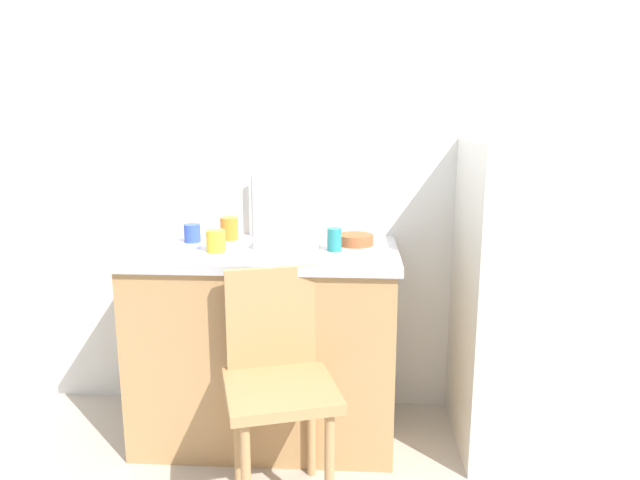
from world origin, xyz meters
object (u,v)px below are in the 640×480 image
object	(u,v)px
chair	(278,376)
cup_yellow	(216,241)
cup_teal	(334,240)
refrigerator	(534,299)
terracotta_bowl	(355,240)
cup_orange	(229,228)
cup_blue	(192,233)
dish_tray	(288,240)

from	to	relation	value
chair	cup_yellow	distance (m)	0.65
chair	cup_teal	size ratio (longest dim) A/B	9.03
refrigerator	terracotta_bowl	size ratio (longest dim) A/B	8.38
chair	cup_yellow	bearing A→B (deg)	112.96
cup_orange	cup_teal	xyz separation A→B (m)	(0.50, -0.20, -0.00)
refrigerator	cup_orange	size ratio (longest dim) A/B	13.00
cup_orange	cup_blue	xyz separation A→B (m)	(-0.16, -0.06, -0.01)
terracotta_bowl	cup_teal	bearing A→B (deg)	-126.50
cup_orange	cup_teal	world-z (taller)	cup_orange
dish_tray	refrigerator	bearing A→B (deg)	-3.54
cup_orange	cup_blue	size ratio (longest dim) A/B	1.27
dish_tray	cup_blue	size ratio (longest dim) A/B	3.40
cup_blue	cup_teal	distance (m)	0.68
dish_tray	cup_yellow	world-z (taller)	cup_yellow
dish_tray	terracotta_bowl	world-z (taller)	dish_tray
terracotta_bowl	cup_yellow	distance (m)	0.62
cup_teal	cup_blue	bearing A→B (deg)	168.01
terracotta_bowl	cup_blue	size ratio (longest dim) A/B	1.97
refrigerator	cup_blue	bearing A→B (deg)	175.53
refrigerator	terracotta_bowl	xyz separation A→B (m)	(-0.78, 0.10, 0.23)
dish_tray	cup_orange	xyz separation A→B (m)	(-0.29, 0.12, 0.03)
chair	terracotta_bowl	world-z (taller)	terracotta_bowl
chair	cup_orange	distance (m)	0.82
cup_yellow	refrigerator	bearing A→B (deg)	2.75
chair	terracotta_bowl	bearing A→B (deg)	45.37
chair	cup_blue	bearing A→B (deg)	113.01
refrigerator	cup_orange	world-z (taller)	refrigerator
chair	dish_tray	bearing A→B (deg)	74.73
cup_teal	chair	bearing A→B (deg)	-115.22
refrigerator	cup_blue	distance (m)	1.56
terracotta_bowl	cup_blue	bearing A→B (deg)	178.64
chair	cup_blue	world-z (taller)	cup_blue
cup_orange	cup_teal	size ratio (longest dim) A/B	1.06
cup_yellow	cup_blue	world-z (taller)	cup_yellow
dish_tray	cup_orange	size ratio (longest dim) A/B	2.68
cup_yellow	chair	bearing A→B (deg)	-50.42
cup_orange	refrigerator	bearing A→B (deg)	-7.60
cup_blue	cup_teal	xyz separation A→B (m)	(0.66, -0.14, 0.01)
cup_blue	dish_tray	bearing A→B (deg)	-6.68
chair	dish_tray	size ratio (longest dim) A/B	3.18
dish_tray	terracotta_bowl	bearing A→B (deg)	6.66
cup_orange	cup_blue	world-z (taller)	cup_orange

